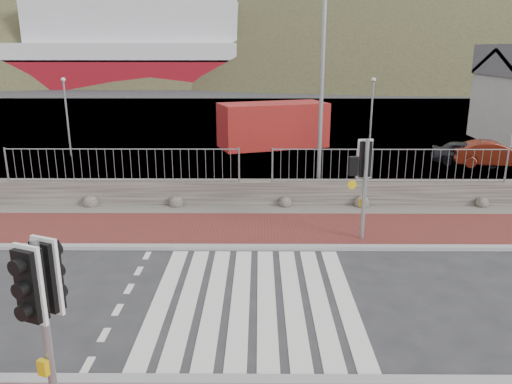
{
  "coord_description": "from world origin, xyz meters",
  "views": [
    {
      "loc": [
        0.13,
        -10.34,
        5.56
      ],
      "look_at": [
        0.04,
        3.0,
        1.71
      ],
      "focal_mm": 35.0,
      "sensor_mm": 36.0,
      "label": 1
    }
  ],
  "objects_px": {
    "traffic_signal_far": "(364,168)",
    "ferry": "(96,50)",
    "car_b": "(492,154)",
    "traffic_signal_near": "(42,297)",
    "streetlight": "(326,68)",
    "car_a": "(467,153)",
    "shipping_container": "(273,125)"
  },
  "relations": [
    {
      "from": "traffic_signal_near",
      "to": "streetlight",
      "type": "xyz_separation_m",
      "value": [
        5.45,
        12.22,
        2.67
      ]
    },
    {
      "from": "ferry",
      "to": "car_b",
      "type": "bearing_deg",
      "value": -56.35
    },
    {
      "from": "ferry",
      "to": "traffic_signal_far",
      "type": "height_order",
      "value": "ferry"
    },
    {
      "from": "traffic_signal_near",
      "to": "traffic_signal_far",
      "type": "relative_size",
      "value": 1.0
    },
    {
      "from": "streetlight",
      "to": "shipping_container",
      "type": "distance_m",
      "value": 11.12
    },
    {
      "from": "ferry",
      "to": "car_b",
      "type": "distance_m",
      "value": 65.42
    },
    {
      "from": "streetlight",
      "to": "car_a",
      "type": "xyz_separation_m",
      "value": [
        7.91,
        5.82,
        -4.31
      ]
    },
    {
      "from": "traffic_signal_far",
      "to": "car_b",
      "type": "height_order",
      "value": "traffic_signal_far"
    },
    {
      "from": "car_b",
      "to": "streetlight",
      "type": "bearing_deg",
      "value": 129.46
    },
    {
      "from": "traffic_signal_far",
      "to": "car_b",
      "type": "bearing_deg",
      "value": -138.86
    },
    {
      "from": "car_a",
      "to": "car_b",
      "type": "bearing_deg",
      "value": -93.35
    },
    {
      "from": "shipping_container",
      "to": "car_a",
      "type": "xyz_separation_m",
      "value": [
        9.52,
        -4.57,
        -0.69
      ]
    },
    {
      "from": "streetlight",
      "to": "car_b",
      "type": "height_order",
      "value": "streetlight"
    },
    {
      "from": "car_a",
      "to": "ferry",
      "type": "bearing_deg",
      "value": 50.09
    },
    {
      "from": "ferry",
      "to": "traffic_signal_far",
      "type": "xyz_separation_m",
      "value": [
        27.82,
        -64.23,
        -3.13
      ]
    },
    {
      "from": "traffic_signal_far",
      "to": "car_b",
      "type": "relative_size",
      "value": 0.83
    },
    {
      "from": "shipping_container",
      "to": "streetlight",
      "type": "bearing_deg",
      "value": -100.26
    },
    {
      "from": "traffic_signal_near",
      "to": "streetlight",
      "type": "height_order",
      "value": "streetlight"
    },
    {
      "from": "streetlight",
      "to": "car_a",
      "type": "distance_m",
      "value": 10.73
    },
    {
      "from": "traffic_signal_near",
      "to": "car_a",
      "type": "bearing_deg",
      "value": 76.15
    },
    {
      "from": "traffic_signal_far",
      "to": "traffic_signal_near",
      "type": "bearing_deg",
      "value": 43.03
    },
    {
      "from": "shipping_container",
      "to": "ferry",
      "type": "bearing_deg",
      "value": 98.32
    },
    {
      "from": "car_b",
      "to": "traffic_signal_far",
      "type": "bearing_deg",
      "value": 148.24
    },
    {
      "from": "ferry",
      "to": "shipping_container",
      "type": "relative_size",
      "value": 8.19
    },
    {
      "from": "traffic_signal_near",
      "to": "traffic_signal_far",
      "type": "bearing_deg",
      "value": 74.5
    },
    {
      "from": "traffic_signal_near",
      "to": "car_b",
      "type": "relative_size",
      "value": 0.83
    },
    {
      "from": "traffic_signal_far",
      "to": "ferry",
      "type": "bearing_deg",
      "value": -75.37
    },
    {
      "from": "traffic_signal_far",
      "to": "car_a",
      "type": "xyz_separation_m",
      "value": [
        7.28,
        10.3,
        -1.66
      ]
    },
    {
      "from": "traffic_signal_far",
      "to": "car_a",
      "type": "height_order",
      "value": "traffic_signal_far"
    },
    {
      "from": "ferry",
      "to": "streetlight",
      "type": "distance_m",
      "value": 65.64
    },
    {
      "from": "shipping_container",
      "to": "car_b",
      "type": "distance_m",
      "value": 11.71
    },
    {
      "from": "traffic_signal_far",
      "to": "car_a",
      "type": "bearing_deg",
      "value": -134.02
    }
  ]
}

